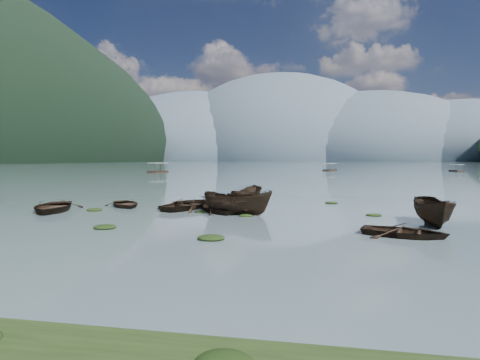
% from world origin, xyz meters
% --- Properties ---
extents(ground_plane, '(2400.00, 2400.00, 0.00)m').
position_xyz_m(ground_plane, '(0.00, 0.00, 0.00)').
color(ground_plane, slate).
extents(haze_mtn_a, '(520.00, 520.00, 280.00)m').
position_xyz_m(haze_mtn_a, '(-260.00, 900.00, 0.00)').
color(haze_mtn_a, '#475666').
rests_on(haze_mtn_a, ground).
extents(haze_mtn_b, '(520.00, 520.00, 340.00)m').
position_xyz_m(haze_mtn_b, '(-60.00, 900.00, 0.00)').
color(haze_mtn_b, '#475666').
rests_on(haze_mtn_b, ground).
extents(haze_mtn_c, '(520.00, 520.00, 260.00)m').
position_xyz_m(haze_mtn_c, '(140.00, 900.00, 0.00)').
color(haze_mtn_c, '#475666').
rests_on(haze_mtn_c, ground).
extents(haze_mtn_d, '(520.00, 520.00, 220.00)m').
position_xyz_m(haze_mtn_d, '(320.00, 900.00, 0.00)').
color(haze_mtn_d, '#475666').
rests_on(haze_mtn_d, ground).
extents(rowboat_0, '(5.19, 5.98, 1.04)m').
position_xyz_m(rowboat_0, '(-12.40, 5.61, 0.00)').
color(rowboat_0, black).
rests_on(rowboat_0, ground).
extents(rowboat_1, '(5.13, 5.77, 0.99)m').
position_xyz_m(rowboat_1, '(-3.29, 8.54, 0.00)').
color(rowboat_1, black).
rests_on(rowboat_1, ground).
extents(rowboat_2, '(5.12, 2.68, 1.88)m').
position_xyz_m(rowboat_2, '(0.81, 6.41, 0.00)').
color(rowboat_2, black).
rests_on(rowboat_2, ground).
extents(rowboat_3, '(4.94, 4.99, 0.85)m').
position_xyz_m(rowboat_3, '(-0.74, 7.41, 0.00)').
color(rowboat_3, black).
rests_on(rowboat_3, ground).
extents(rowboat_4, '(4.59, 3.89, 0.81)m').
position_xyz_m(rowboat_4, '(9.99, 0.84, 0.00)').
color(rowboat_4, black).
rests_on(rowboat_4, ground).
extents(rowboat_5, '(2.10, 4.81, 1.81)m').
position_xyz_m(rowboat_5, '(12.44, 4.49, 0.00)').
color(rowboat_5, black).
rests_on(rowboat_5, ground).
extents(rowboat_6, '(4.58, 4.73, 0.80)m').
position_xyz_m(rowboat_6, '(-8.56, 8.95, 0.00)').
color(rowboat_6, black).
rests_on(rowboat_6, ground).
extents(rowboat_7, '(5.66, 4.92, 0.98)m').
position_xyz_m(rowboat_7, '(-2.76, 10.54, 0.00)').
color(rowboat_7, black).
rests_on(rowboat_7, ground).
extents(rowboat_8, '(2.64, 4.79, 1.75)m').
position_xyz_m(rowboat_8, '(0.69, 11.09, 0.00)').
color(rowboat_8, black).
rests_on(rowboat_8, ground).
extents(weed_clump_0, '(1.23, 1.01, 0.27)m').
position_xyz_m(weed_clump_0, '(-5.25, 0.21, 0.00)').
color(weed_clump_0, black).
rests_on(weed_clump_0, ground).
extents(weed_clump_1, '(0.92, 0.74, 0.20)m').
position_xyz_m(weed_clump_1, '(1.50, 5.68, 0.00)').
color(weed_clump_1, black).
rests_on(weed_clump_1, ground).
extents(weed_clump_2, '(1.29, 1.03, 0.28)m').
position_xyz_m(weed_clump_2, '(1.04, -1.48, 0.00)').
color(weed_clump_2, black).
rests_on(weed_clump_2, ground).
extents(weed_clump_3, '(0.78, 0.66, 0.17)m').
position_xyz_m(weed_clump_3, '(0.35, 10.60, 0.00)').
color(weed_clump_3, black).
rests_on(weed_clump_3, ground).
extents(weed_clump_4, '(1.00, 0.79, 0.21)m').
position_xyz_m(weed_clump_4, '(9.71, 7.39, 0.00)').
color(weed_clump_4, black).
rests_on(weed_clump_4, ground).
extents(weed_clump_5, '(1.14, 0.92, 0.24)m').
position_xyz_m(weed_clump_5, '(-9.63, 6.40, 0.00)').
color(weed_clump_5, black).
rests_on(weed_clump_5, ground).
extents(weed_clump_6, '(0.83, 0.69, 0.17)m').
position_xyz_m(weed_clump_6, '(-1.85, 6.80, 0.00)').
color(weed_clump_6, black).
rests_on(weed_clump_6, ground).
extents(weed_clump_7, '(1.06, 0.85, 0.23)m').
position_xyz_m(weed_clump_7, '(7.43, 13.91, 0.00)').
color(weed_clump_7, black).
rests_on(weed_clump_7, ground).
extents(pontoon_left, '(3.94, 7.03, 2.54)m').
position_xyz_m(pontoon_left, '(-35.89, 81.61, 0.00)').
color(pontoon_left, black).
rests_on(pontoon_left, ground).
extents(pontoon_centre, '(4.94, 6.15, 2.19)m').
position_xyz_m(pontoon_centre, '(12.91, 107.58, 0.00)').
color(pontoon_centre, black).
rests_on(pontoon_centre, ground).
extents(pontoon_right, '(2.81, 5.47, 2.01)m').
position_xyz_m(pontoon_right, '(50.48, 105.77, 0.00)').
color(pontoon_right, black).
rests_on(pontoon_right, ground).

